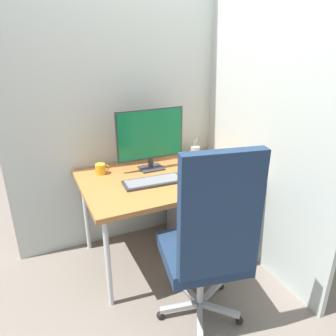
{
  "coord_description": "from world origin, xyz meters",
  "views": [
    {
      "loc": [
        -0.93,
        -2.07,
        1.72
      ],
      "look_at": [
        -0.01,
        -0.08,
        0.82
      ],
      "focal_mm": 34.47,
      "sensor_mm": 36.0,
      "label": 1
    }
  ],
  "objects_px": {
    "coffee_mug": "(101,169)",
    "keyboard": "(153,182)",
    "filing_cabinet": "(200,209)",
    "monitor": "(150,136)",
    "office_chair": "(210,240)",
    "notebook": "(227,178)",
    "pen_holder": "(195,151)",
    "mouse": "(194,170)"
  },
  "relations": [
    {
      "from": "coffee_mug",
      "to": "notebook",
      "type": "bearing_deg",
      "value": -30.23
    },
    {
      "from": "keyboard",
      "to": "notebook",
      "type": "distance_m",
      "value": 0.56
    },
    {
      "from": "filing_cabinet",
      "to": "coffee_mug",
      "type": "bearing_deg",
      "value": 168.14
    },
    {
      "from": "mouse",
      "to": "keyboard",
      "type": "bearing_deg",
      "value": -152.09
    },
    {
      "from": "pen_holder",
      "to": "notebook",
      "type": "distance_m",
      "value": 0.55
    },
    {
      "from": "filing_cabinet",
      "to": "keyboard",
      "type": "distance_m",
      "value": 0.68
    },
    {
      "from": "keyboard",
      "to": "pen_holder",
      "type": "xyz_separation_m",
      "value": [
        0.56,
        0.38,
        0.04
      ]
    },
    {
      "from": "office_chair",
      "to": "keyboard",
      "type": "xyz_separation_m",
      "value": [
        -0.06,
        0.7,
        0.09
      ]
    },
    {
      "from": "office_chair",
      "to": "pen_holder",
      "type": "height_order",
      "value": "office_chair"
    },
    {
      "from": "filing_cabinet",
      "to": "monitor",
      "type": "bearing_deg",
      "value": 165.46
    },
    {
      "from": "monitor",
      "to": "coffee_mug",
      "type": "relative_size",
      "value": 4.86
    },
    {
      "from": "office_chair",
      "to": "notebook",
      "type": "xyz_separation_m",
      "value": [
        0.47,
        0.53,
        0.08
      ]
    },
    {
      "from": "mouse",
      "to": "filing_cabinet",
      "type": "bearing_deg",
      "value": 57.88
    },
    {
      "from": "coffee_mug",
      "to": "monitor",
      "type": "bearing_deg",
      "value": -8.99
    },
    {
      "from": "filing_cabinet",
      "to": "office_chair",
      "type": "bearing_deg",
      "value": -117.45
    },
    {
      "from": "filing_cabinet",
      "to": "keyboard",
      "type": "height_order",
      "value": "keyboard"
    },
    {
      "from": "keyboard",
      "to": "notebook",
      "type": "relative_size",
      "value": 2.25
    },
    {
      "from": "office_chair",
      "to": "keyboard",
      "type": "height_order",
      "value": "office_chair"
    },
    {
      "from": "office_chair",
      "to": "filing_cabinet",
      "type": "bearing_deg",
      "value": 62.55
    },
    {
      "from": "filing_cabinet",
      "to": "keyboard",
      "type": "xyz_separation_m",
      "value": [
        -0.5,
        -0.16,
        0.43
      ]
    },
    {
      "from": "office_chair",
      "to": "monitor",
      "type": "distance_m",
      "value": 1.02
    },
    {
      "from": "filing_cabinet",
      "to": "pen_holder",
      "type": "height_order",
      "value": "pen_holder"
    },
    {
      "from": "coffee_mug",
      "to": "keyboard",
      "type": "bearing_deg",
      "value": -46.82
    },
    {
      "from": "coffee_mug",
      "to": "filing_cabinet",
      "type": "bearing_deg",
      "value": -11.86
    },
    {
      "from": "notebook",
      "to": "coffee_mug",
      "type": "height_order",
      "value": "coffee_mug"
    },
    {
      "from": "monitor",
      "to": "mouse",
      "type": "height_order",
      "value": "monitor"
    },
    {
      "from": "monitor",
      "to": "keyboard",
      "type": "relative_size",
      "value": 1.24
    },
    {
      "from": "filing_cabinet",
      "to": "pen_holder",
      "type": "relative_size",
      "value": 3.66
    },
    {
      "from": "monitor",
      "to": "pen_holder",
      "type": "bearing_deg",
      "value": 13.88
    },
    {
      "from": "pen_holder",
      "to": "notebook",
      "type": "height_order",
      "value": "pen_holder"
    },
    {
      "from": "monitor",
      "to": "coffee_mug",
      "type": "distance_m",
      "value": 0.46
    },
    {
      "from": "filing_cabinet",
      "to": "keyboard",
      "type": "bearing_deg",
      "value": -162.77
    },
    {
      "from": "monitor",
      "to": "notebook",
      "type": "distance_m",
      "value": 0.67
    },
    {
      "from": "filing_cabinet",
      "to": "notebook",
      "type": "bearing_deg",
      "value": -84.31
    },
    {
      "from": "notebook",
      "to": "monitor",
      "type": "bearing_deg",
      "value": 121.63
    },
    {
      "from": "filing_cabinet",
      "to": "pen_holder",
      "type": "bearing_deg",
      "value": 75.44
    },
    {
      "from": "monitor",
      "to": "notebook",
      "type": "bearing_deg",
      "value": -43.76
    },
    {
      "from": "keyboard",
      "to": "pen_holder",
      "type": "bearing_deg",
      "value": 34.13
    },
    {
      "from": "notebook",
      "to": "pen_holder",
      "type": "bearing_deg",
      "value": 72.61
    },
    {
      "from": "office_chair",
      "to": "mouse",
      "type": "bearing_deg",
      "value": 67.52
    },
    {
      "from": "keyboard",
      "to": "mouse",
      "type": "bearing_deg",
      "value": 8.0
    },
    {
      "from": "filing_cabinet",
      "to": "mouse",
      "type": "bearing_deg",
      "value": -142.03
    }
  ]
}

